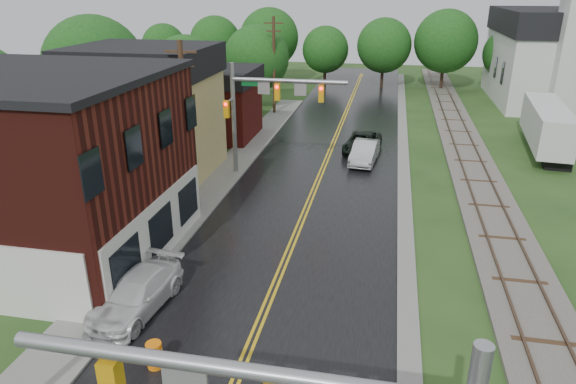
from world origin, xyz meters
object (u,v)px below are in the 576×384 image
(traffic_signal_far, at_px, (266,100))
(sedan_silver, at_px, (365,152))
(brick_building, at_px, (9,164))
(church, at_px, (554,47))
(tree_left_e, at_px, (258,60))
(pickup_white, at_px, (136,294))
(semi_trailer, at_px, (547,125))
(suv_dark, at_px, (362,143))
(utility_pole_c, at_px, (274,64))
(construction_barrel, at_px, (155,355))
(tree_left_c, at_px, (187,71))
(utility_pole_b, at_px, (186,121))
(tree_left_b, at_px, (96,69))

(traffic_signal_far, height_order, sedan_silver, traffic_signal_far)
(brick_building, relative_size, church, 0.71)
(brick_building, distance_m, tree_left_e, 31.12)
(pickup_white, distance_m, semi_trailer, 32.09)
(traffic_signal_far, xyz_separation_m, semi_trailer, (19.09, 8.94, -2.89))
(brick_building, xyz_separation_m, suv_dark, (14.84, 18.23, -3.46))
(brick_building, height_order, utility_pole_c, utility_pole_c)
(sedan_silver, relative_size, semi_trailer, 0.42)
(suv_dark, height_order, pickup_white, pickup_white)
(suv_dark, xyz_separation_m, construction_barrel, (-5.12, -24.83, -0.23))
(brick_building, xyz_separation_m, semi_trailer, (28.10, 20.94, -2.07))
(utility_pole_c, distance_m, tree_left_e, 2.79)
(tree_left_c, relative_size, sedan_silver, 1.68)
(traffic_signal_far, height_order, semi_trailer, traffic_signal_far)
(utility_pole_b, xyz_separation_m, tree_left_b, (-11.05, 9.90, 1.00))
(brick_building, bearing_deg, tree_left_b, 107.61)
(pickup_white, bearing_deg, semi_trailer, 56.35)
(tree_left_c, bearing_deg, traffic_signal_far, -51.18)
(tree_left_b, bearing_deg, pickup_white, -57.74)
(brick_building, height_order, tree_left_e, brick_building)
(suv_dark, bearing_deg, semi_trailer, 18.75)
(utility_pole_b, xyz_separation_m, utility_pole_c, (0.00, 22.00, 0.00))
(church, height_order, tree_left_c, church)
(traffic_signal_far, relative_size, tree_left_e, 0.90)
(pickup_white, bearing_deg, utility_pole_b, 106.43)
(utility_pole_b, xyz_separation_m, pickup_white, (2.00, -10.78, -4.02))
(brick_building, distance_m, suv_dark, 23.76)
(utility_pole_c, height_order, tree_left_e, utility_pole_c)
(utility_pole_b, xyz_separation_m, tree_left_e, (-2.05, 23.90, 0.09))
(church, height_order, tree_left_e, church)
(semi_trailer, bearing_deg, traffic_signal_far, -154.90)
(utility_pole_c, relative_size, semi_trailer, 0.83)
(utility_pole_b, bearing_deg, tree_left_c, 111.49)
(tree_left_c, relative_size, pickup_white, 1.58)
(utility_pole_c, height_order, construction_barrel, utility_pole_c)
(tree_left_c, bearing_deg, suv_dark, -22.36)
(tree_left_e, xyz_separation_m, sedan_silver, (11.52, -15.13, -4.06))
(traffic_signal_far, xyz_separation_m, sedan_silver, (6.15, 3.77, -4.22))
(suv_dark, relative_size, pickup_white, 1.03)
(tree_left_e, xyz_separation_m, pickup_white, (4.05, -34.67, -4.11))
(sedan_silver, bearing_deg, tree_left_e, 132.86)
(utility_pole_c, bearing_deg, tree_left_c, -149.80)
(tree_left_b, distance_m, semi_trailer, 33.90)
(church, distance_m, tree_left_c, 36.59)
(tree_left_b, xyz_separation_m, tree_left_c, (4.00, 8.00, -1.21))
(construction_barrel, bearing_deg, semi_trailer, 56.27)
(utility_pole_b, distance_m, semi_trailer, 26.53)
(brick_building, height_order, construction_barrel, brick_building)
(brick_building, height_order, sedan_silver, brick_building)
(utility_pole_b, xyz_separation_m, suv_dark, (9.15, 11.23, -4.03))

